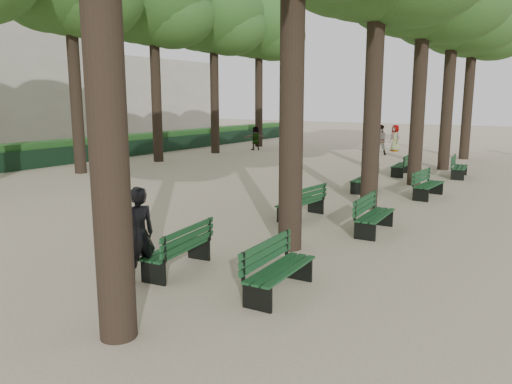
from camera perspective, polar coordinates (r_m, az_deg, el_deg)
The scene contains 20 objects.
ground at distance 9.87m, azimuth -12.60°, elevation -9.25°, with size 120.00×120.00×0.00m, color tan.
tree_central_5 at distance 30.23m, azimuth 23.71°, elevation 18.05°, with size 6.00×6.00×9.95m.
tree_far_3 at distance 27.41m, azimuth -11.71°, elevation 20.60°, with size 6.00×6.00×10.45m.
tree_far_4 at distance 31.16m, azimuth -4.90°, elevation 19.54°, with size 6.00×6.00×10.45m.
tree_far_5 at distance 35.22m, azimuth 0.33°, elevation 18.54°, with size 6.00×6.00×10.45m.
bench_left_0 at distance 9.90m, azimuth -8.96°, elevation -7.39°, with size 0.80×1.86×0.92m.
bench_left_1 at distance 14.04m, azimuth 5.16°, elevation -1.91°, with size 0.74×1.85×0.92m.
bench_left_2 at distance 18.48m, azimuth 12.26°, elevation 0.93°, with size 0.69×1.83×0.92m.
bench_left_3 at distance 22.68m, azimuth 16.24°, elevation 2.52°, with size 0.72×1.84×0.92m.
bench_right_0 at distance 8.69m, azimuth 2.75°, elevation -9.88°, with size 0.66×1.83×0.92m.
bench_right_1 at distance 12.84m, azimuth 13.41°, elevation -3.35°, with size 0.66×1.83×0.92m.
bench_right_2 at distance 17.85m, azimuth 19.10°, elevation 0.25°, with size 0.69×1.83×0.92m.
bench_right_3 at distance 22.86m, azimuth 22.21°, elevation 2.21°, with size 0.77×1.85×0.92m.
man_with_map at distance 9.30m, azimuth -13.34°, elevation -4.78°, with size 0.73×0.79×1.78m.
pedestrian_d at distance 32.97m, azimuth 15.61°, elevation 5.96°, with size 0.82×0.33×1.67m, color #262628.
pedestrian_a at distance 30.66m, azimuth 13.97°, elevation 5.81°, with size 0.86×0.35×1.77m, color #262628.
pedestrian_e at distance 32.60m, azimuth -0.05°, elevation 6.18°, with size 1.42×0.31×1.54m, color #262628.
fence at distance 27.99m, azimuth -18.40°, elevation 4.24°, with size 0.08×42.00×0.90m, color black.
hedge at distance 28.52m, azimuth -19.31°, elevation 4.60°, with size 1.20×42.00×1.20m, color #194819.
building_far at distance 53.89m, azimuth -14.99°, elevation 10.51°, with size 12.00×16.00×7.00m, color #B7B2A3.
Camera 1 is at (6.67, -6.47, 3.32)m, focal length 35.00 mm.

